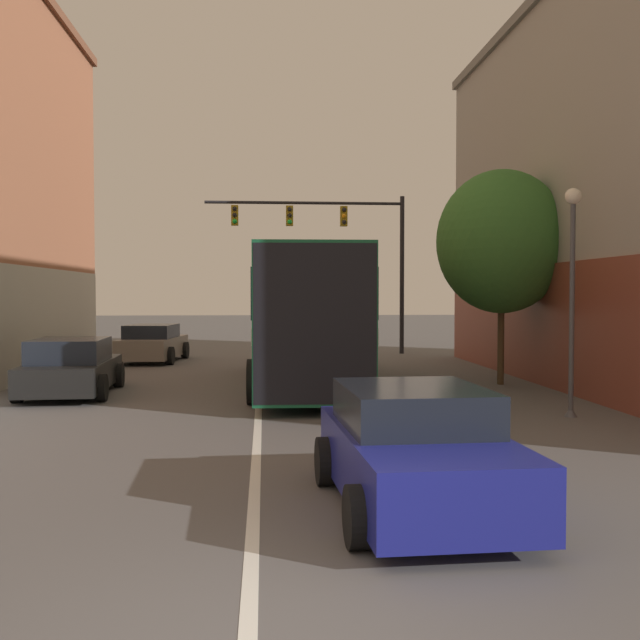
{
  "coord_description": "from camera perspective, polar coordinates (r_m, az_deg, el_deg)",
  "views": [
    {
      "loc": [
        0.12,
        -4.94,
        2.42
      ],
      "look_at": [
        1.49,
        13.33,
        1.78
      ],
      "focal_mm": 42.0,
      "sensor_mm": 36.0,
      "label": 1
    }
  ],
  "objects": [
    {
      "name": "lane_center_line",
      "position": [
        19.61,
        -4.62,
        -5.08
      ],
      "size": [
        0.14,
        41.05,
        0.01
      ],
      "color": "silver",
      "rests_on": "ground_plane"
    },
    {
      "name": "street_tree_near",
      "position": [
        20.57,
        13.67,
        5.81
      ],
      "size": [
        3.47,
        3.12,
        5.72
      ],
      "color": "#4C3823",
      "rests_on": "ground_plane"
    },
    {
      "name": "street_lamp",
      "position": [
        15.48,
        18.66,
        2.73
      ],
      "size": [
        0.32,
        0.32,
        4.49
      ],
      "color": "#47474C",
      "rests_on": "ground_plane"
    },
    {
      "name": "parked_car_left_mid",
      "position": [
        18.9,
        -18.43,
        -3.49
      ],
      "size": [
        2.18,
        4.26,
        1.36
      ],
      "rotation": [
        0.0,
        0.0,
        1.61
      ],
      "color": "black",
      "rests_on": "ground_plane"
    },
    {
      "name": "traffic_signal_gantry",
      "position": [
        30.2,
        1.26,
        6.41
      ],
      "size": [
        8.01,
        0.36,
        6.36
      ],
      "color": "black",
      "rests_on": "ground_plane"
    },
    {
      "name": "parked_car_left_near",
      "position": [
        27.37,
        -12.62,
        -1.77
      ],
      "size": [
        2.29,
        4.22,
        1.33
      ],
      "rotation": [
        0.0,
        0.0,
        1.48
      ],
      "color": "slate",
      "rests_on": "ground_plane"
    },
    {
      "name": "bus",
      "position": [
        19.68,
        -1.13,
        0.61
      ],
      "size": [
        2.94,
        10.79,
        3.46
      ],
      "rotation": [
        0.0,
        0.0,
        1.55
      ],
      "color": "#145133",
      "rests_on": "ground_plane"
    },
    {
      "name": "hatchback_foreground",
      "position": [
        8.62,
        7.34,
        -9.86
      ],
      "size": [
        2.13,
        3.91,
        1.36
      ],
      "rotation": [
        0.0,
        0.0,
        1.62
      ],
      "color": "navy",
      "rests_on": "ground_plane"
    }
  ]
}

